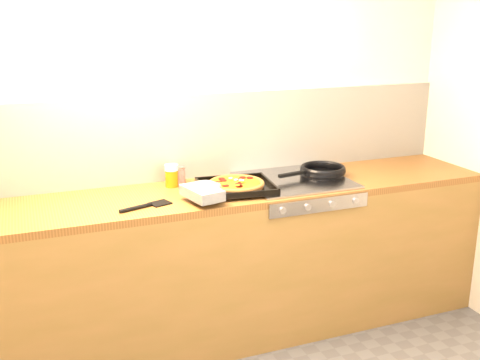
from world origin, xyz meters
name	(u,v)px	position (x,y,z in m)	size (l,w,h in m)	color
room_shell	(206,136)	(0.00, 1.39, 1.15)	(3.20, 3.20, 3.20)	white
counter_run	(223,263)	(0.00, 1.10, 0.45)	(3.20, 0.62, 0.90)	olive
stovetop	(294,180)	(0.45, 1.10, 0.91)	(0.60, 0.56, 0.02)	#9C9CA2
pizza_on_tray	(226,186)	(-0.01, 1.01, 0.94)	(0.55, 0.45, 0.07)	black
frying_pan	(322,171)	(0.64, 1.12, 0.94)	(0.47, 0.32, 0.05)	black
tomato_can	(179,175)	(-0.19, 1.29, 0.95)	(0.08, 0.08, 0.10)	#A50D10
juice_glass	(172,175)	(-0.25, 1.26, 0.97)	(0.08, 0.08, 0.13)	orange
wooden_spoon	(219,178)	(0.05, 1.29, 0.91)	(0.30, 0.09, 0.02)	#9E8243
black_spatula	(146,206)	(-0.46, 0.95, 0.91)	(0.28, 0.14, 0.02)	black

